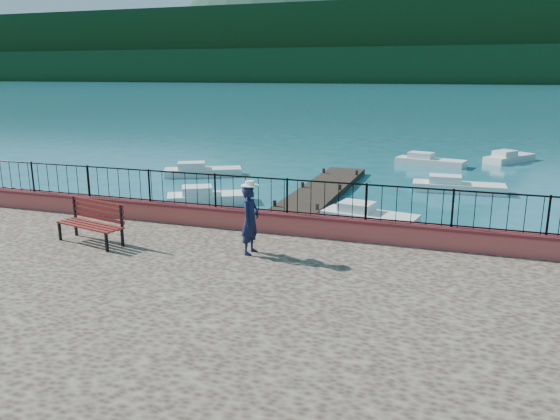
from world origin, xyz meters
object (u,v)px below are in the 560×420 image
Objects in this scene: park_bench at (92,231)px; boat_3 at (203,169)px; boat_2 at (459,184)px; boat_4 at (431,159)px; boat_0 at (210,194)px; boat_1 at (370,213)px; boat_5 at (510,156)px; person at (250,220)px.

boat_3 is (-4.55, 15.46, -1.13)m from park_bench.
boat_4 is (-1.82, 7.46, 0.00)m from boat_2.
boat_2 is (10.30, 5.98, 0.00)m from boat_0.
boat_0 is at bearing -87.69° from boat_3.
boat_5 is at bearing 81.55° from boat_1.
boat_5 is at bearing 22.61° from boat_0.
boat_5 is at bearing 78.94° from park_bench.
boat_4 is at bearing -4.03° from person.
person is at bearing -86.25° from boat_3.
person reaches higher than boat_2.
boat_1 is 0.89× the size of boat_5.
boat_4 is at bearing 28.81° from boat_0.
person is 17.41m from boat_3.
park_bench is 0.52× the size of boat_5.
boat_5 is at bearing -13.21° from person.
boat_0 is at bearing 34.90° from person.
boat_5 is (4.73, 3.19, 0.00)m from boat_4.
boat_3 is (-13.56, -0.17, 0.00)m from boat_2.
boat_5 is (11.92, 26.28, -1.13)m from park_bench.
boat_1 is 0.86× the size of boat_4.
person is 15.88m from boat_2.
boat_2 is 7.68m from boat_4.
boat_0 is 1.03× the size of boat_1.
boat_3 is 19.70m from boat_5.
boat_0 is at bearing -108.79° from boat_4.
park_bench reaches higher than boat_3.
boat_1 and boat_5 have the same top height.
boat_0 is 21.24m from boat_5.
park_bench is at bearing -100.56° from boat_3.
person is at bearing -87.30° from boat_0.
boat_2 is (3.07, 7.05, 0.00)m from boat_1.
boat_3 is (-8.85, 14.90, -1.66)m from person.
park_bench is 18.08m from boat_2.
boat_3 is at bearing 156.94° from boat_1.
boat_2 is at bearing 1.21° from boat_0.
person is 0.41× the size of boat_3.
person is 0.42× the size of boat_4.
park_bench is 9.80m from boat_0.
boat_1 is (7.24, -1.07, 0.00)m from boat_0.
boat_4 is (2.89, 22.53, -1.66)m from person.
boat_1 is 12.55m from boat_3.
boat_3 is 14.00m from boat_4.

